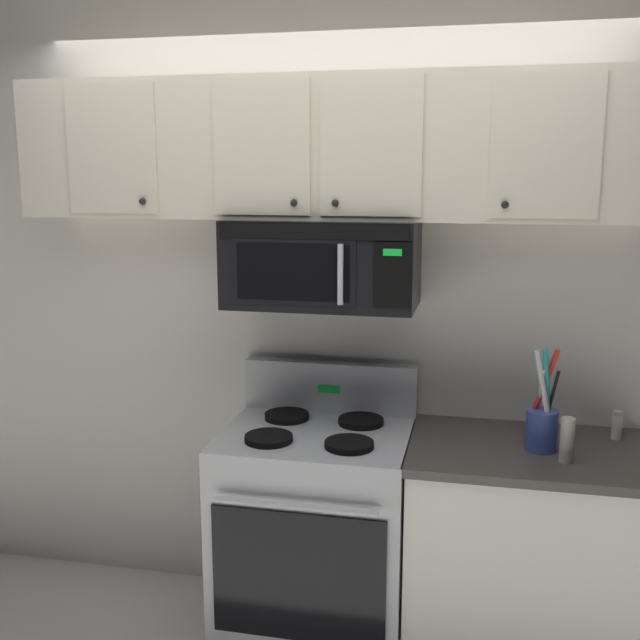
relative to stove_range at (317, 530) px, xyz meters
The scene contains 8 objects.
back_wall 0.95m from the stove_range, 90.00° to the left, with size 5.20×0.10×2.70m, color silver.
stove_range is the anchor object (origin of this frame).
over_range_microwave 1.11m from the stove_range, 90.14° to the left, with size 0.76×0.43×0.35m.
upper_cabinets 1.56m from the stove_range, 90.00° to the left, with size 2.50×0.36×0.55m.
counter_segment 0.84m from the stove_range, ahead, with size 0.93×0.65×0.90m.
utensil_crock_blue 1.03m from the stove_range, ahead, with size 0.12×0.12×0.40m.
salt_shaker 1.28m from the stove_range, ahead, with size 0.04×0.04×0.12m.
pepper_mill 1.09m from the stove_range, ahead, with size 0.05×0.05×0.17m, color #B7B2A8.
Camera 1 is at (0.63, -2.40, 1.94)m, focal length 42.16 mm.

